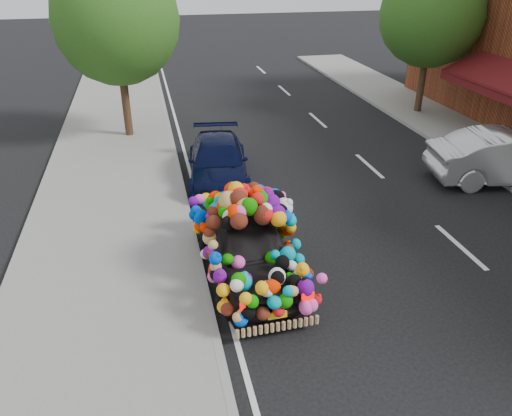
{
  "coord_description": "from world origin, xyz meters",
  "views": [
    {
      "loc": [
        -3.14,
        -8.52,
        6.0
      ],
      "look_at": [
        -1.07,
        0.62,
        1.21
      ],
      "focal_mm": 35.0,
      "sensor_mm": 36.0,
      "label": 1
    }
  ],
  "objects": [
    {
      "name": "lane_markings",
      "position": [
        3.6,
        0.0,
        0.01
      ],
      "size": [
        6.0,
        50.0,
        0.01
      ],
      "primitive_type": null,
      "color": "silver",
      "rests_on": "ground"
    },
    {
      "name": "plush_art_car",
      "position": [
        -1.37,
        0.01,
        1.02
      ],
      "size": [
        2.13,
        4.25,
        2.0
      ],
      "rotation": [
        0.0,
        0.0,
        0.04
      ],
      "color": "black",
      "rests_on": "ground"
    },
    {
      "name": "navy_sedan",
      "position": [
        -1.24,
        4.92,
        0.6
      ],
      "size": [
        2.18,
        4.31,
        1.2
      ],
      "primitive_type": "imported",
      "rotation": [
        0.0,
        0.0,
        -0.12
      ],
      "color": "black",
      "rests_on": "ground"
    },
    {
      "name": "ground",
      "position": [
        0.0,
        0.0,
        0.0
      ],
      "size": [
        100.0,
        100.0,
        0.0
      ],
      "primitive_type": "plane",
      "color": "black",
      "rests_on": "ground"
    },
    {
      "name": "tree_far_b",
      "position": [
        8.0,
        10.0,
        3.89
      ],
      "size": [
        4.0,
        4.0,
        5.9
      ],
      "color": "#332114",
      "rests_on": "ground"
    },
    {
      "name": "kerb",
      "position": [
        -2.35,
        0.0,
        0.07
      ],
      "size": [
        0.15,
        60.0,
        0.13
      ],
      "primitive_type": "cube",
      "color": "gray",
      "rests_on": "ground"
    },
    {
      "name": "sidewalk",
      "position": [
        -4.3,
        0.0,
        0.06
      ],
      "size": [
        4.0,
        60.0,
        0.12
      ],
      "primitive_type": "cube",
      "color": "gray",
      "rests_on": "ground"
    },
    {
      "name": "silver_hatchback",
      "position": [
        7.0,
        3.01,
        0.75
      ],
      "size": [
        4.77,
        2.33,
        1.5
      ],
      "primitive_type": "imported",
      "rotation": [
        0.0,
        0.0,
        1.4
      ],
      "color": "#B0B1B8",
      "rests_on": "ground"
    },
    {
      "name": "tree_near_sidewalk",
      "position": [
        -3.8,
        9.5,
        4.02
      ],
      "size": [
        4.2,
        4.2,
        6.13
      ],
      "color": "#332114",
      "rests_on": "ground"
    }
  ]
}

